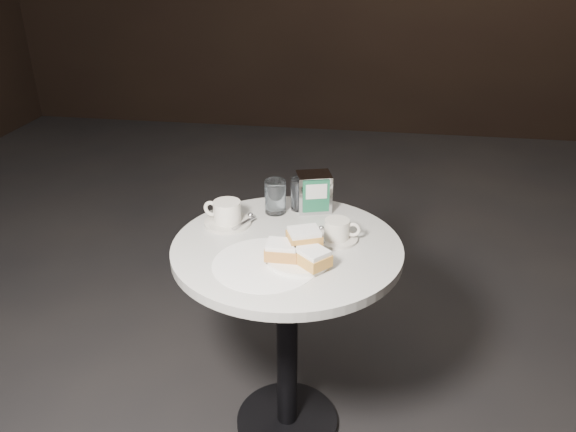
% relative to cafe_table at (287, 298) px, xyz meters
% --- Properties ---
extents(ground, '(7.00, 7.00, 0.00)m').
position_rel_cafe_table_xyz_m(ground, '(0.00, 0.00, -0.55)').
color(ground, black).
rests_on(ground, ground).
extents(cafe_table, '(0.70, 0.70, 0.74)m').
position_rel_cafe_table_xyz_m(cafe_table, '(0.00, 0.00, 0.00)').
color(cafe_table, black).
rests_on(cafe_table, ground).
extents(sugar_spill, '(0.40, 0.40, 0.00)m').
position_rel_cafe_table_xyz_m(sugar_spill, '(-0.04, -0.12, 0.20)').
color(sugar_spill, white).
rests_on(sugar_spill, cafe_table).
extents(beignet_plate, '(0.23, 0.23, 0.09)m').
position_rel_cafe_table_xyz_m(beignet_plate, '(0.05, -0.10, 0.23)').
color(beignet_plate, white).
rests_on(beignet_plate, cafe_table).
extents(coffee_cup_left, '(0.18, 0.18, 0.08)m').
position_rel_cafe_table_xyz_m(coffee_cup_left, '(-0.21, 0.10, 0.23)').
color(coffee_cup_left, beige).
rests_on(coffee_cup_left, cafe_table).
extents(coffee_cup_right, '(0.14, 0.13, 0.07)m').
position_rel_cafe_table_xyz_m(coffee_cup_right, '(0.15, 0.05, 0.23)').
color(coffee_cup_right, beige).
rests_on(coffee_cup_right, cafe_table).
extents(water_glass_left, '(0.09, 0.09, 0.11)m').
position_rel_cafe_table_xyz_m(water_glass_left, '(-0.07, 0.21, 0.25)').
color(water_glass_left, silver).
rests_on(water_glass_left, cafe_table).
extents(water_glass_right, '(0.08, 0.08, 0.11)m').
position_rel_cafe_table_xyz_m(water_glass_right, '(0.01, 0.25, 0.25)').
color(water_glass_right, white).
rests_on(water_glass_right, cafe_table).
extents(napkin_dispenser, '(0.13, 0.12, 0.13)m').
position_rel_cafe_table_xyz_m(napkin_dispenser, '(0.05, 0.25, 0.26)').
color(napkin_dispenser, silver).
rests_on(napkin_dispenser, cafe_table).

